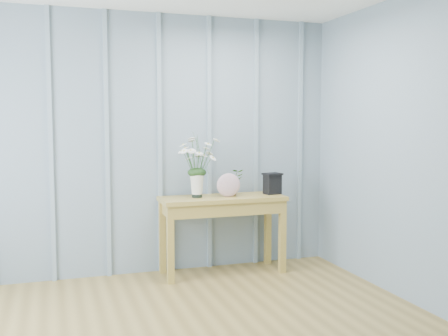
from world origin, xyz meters
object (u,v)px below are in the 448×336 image
object	(u,v)px
felt_disc_vessel	(228,185)
daisy_vase	(197,157)
carved_box	(272,183)
sideboard	(222,208)

from	to	relation	value
felt_disc_vessel	daisy_vase	bearing A→B (deg)	178.08
daisy_vase	carved_box	world-z (taller)	daisy_vase
daisy_vase	felt_disc_vessel	distance (m)	0.41
sideboard	carved_box	xyz separation A→B (m)	(0.52, -0.00, 0.22)
felt_disc_vessel	carved_box	distance (m)	0.48
sideboard	daisy_vase	xyz separation A→B (m)	(-0.25, 0.01, 0.50)
felt_disc_vessel	carved_box	size ratio (longest dim) A/B	1.08
sideboard	carved_box	size ratio (longest dim) A/B	5.69
sideboard	carved_box	distance (m)	0.57
felt_disc_vessel	carved_box	world-z (taller)	felt_disc_vessel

